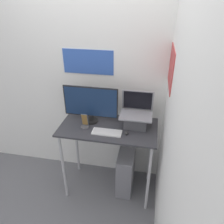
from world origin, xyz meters
name	(u,v)px	position (x,y,z in m)	size (l,w,h in m)	color
ground_plane	(104,204)	(0.00, 0.00, 0.00)	(12.00, 12.00, 0.00)	slate
wall_back	(115,80)	(0.00, 0.63, 1.30)	(6.00, 0.06, 2.60)	white
wall_side_right	(173,111)	(0.60, 0.00, 1.30)	(0.06, 6.00, 2.60)	white
desk	(109,135)	(0.00, 0.27, 0.79)	(1.03, 0.55, 0.90)	#333338
laptop	(136,118)	(0.28, 0.33, 1.01)	(0.33, 0.25, 0.37)	#4C4C51
monitor	(91,104)	(-0.20, 0.34, 1.11)	(0.59, 0.14, 0.41)	black
keyboard	(107,132)	(0.01, 0.15, 0.91)	(0.30, 0.12, 0.02)	white
mouse	(127,133)	(0.21, 0.17, 0.92)	(0.04, 0.06, 0.03)	#262626
cell_phone	(85,124)	(-0.24, 0.21, 0.95)	(0.09, 0.09, 0.16)	#4C4C51
computer_tower	(126,169)	(0.20, 0.34, 0.27)	(0.18, 0.45, 0.53)	gray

